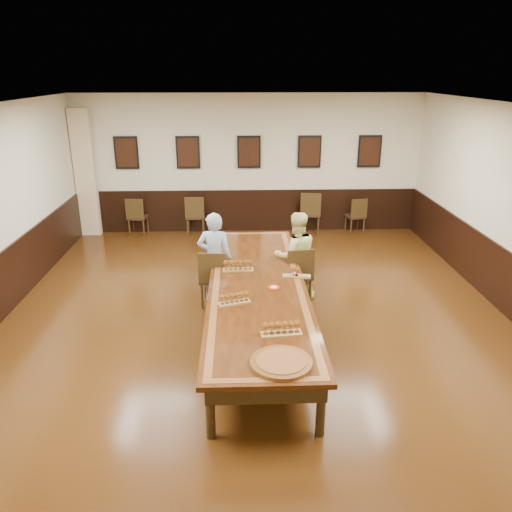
{
  "coord_description": "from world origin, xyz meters",
  "views": [
    {
      "loc": [
        -0.26,
        -6.64,
        3.67
      ],
      "look_at": [
        0.0,
        0.5,
        1.0
      ],
      "focal_mm": 35.0,
      "sensor_mm": 36.0,
      "label": 1
    }
  ],
  "objects_px": {
    "spare_chair_c": "(311,212)",
    "conference_table": "(257,293)",
    "chair_woman": "(297,273)",
    "person_woman": "(296,256)",
    "spare_chair_a": "(138,216)",
    "spare_chair_d": "(355,215)",
    "spare_chair_b": "(195,215)",
    "carved_platter": "(281,362)",
    "chair_man": "(214,277)",
    "person_man": "(215,258)"
  },
  "relations": [
    {
      "from": "spare_chair_c",
      "to": "chair_woman",
      "type": "bearing_deg",
      "value": 88.33
    },
    {
      "from": "chair_woman",
      "to": "person_woman",
      "type": "relative_size",
      "value": 0.64
    },
    {
      "from": "spare_chair_b",
      "to": "spare_chair_d",
      "type": "distance_m",
      "value": 3.8
    },
    {
      "from": "spare_chair_a",
      "to": "person_man",
      "type": "xyz_separation_m",
      "value": [
        1.98,
        -3.76,
        0.32
      ]
    },
    {
      "from": "spare_chair_c",
      "to": "spare_chair_b",
      "type": "bearing_deg",
      "value": 10.16
    },
    {
      "from": "spare_chair_a",
      "to": "spare_chair_d",
      "type": "xyz_separation_m",
      "value": [
        5.16,
        -0.04,
        -0.02
      ]
    },
    {
      "from": "spare_chair_b",
      "to": "chair_man",
      "type": "bearing_deg",
      "value": 98.21
    },
    {
      "from": "conference_table",
      "to": "spare_chair_c",
      "type": "bearing_deg",
      "value": 73.0
    },
    {
      "from": "chair_woman",
      "to": "spare_chair_a",
      "type": "xyz_separation_m",
      "value": [
        -3.34,
        3.75,
        -0.03
      ]
    },
    {
      "from": "spare_chair_c",
      "to": "spare_chair_d",
      "type": "xyz_separation_m",
      "value": [
        1.07,
        -0.01,
        -0.08
      ]
    },
    {
      "from": "spare_chair_a",
      "to": "conference_table",
      "type": "relative_size",
      "value": 0.18
    },
    {
      "from": "person_woman",
      "to": "carved_platter",
      "type": "xyz_separation_m",
      "value": [
        -0.52,
        -3.26,
        0.02
      ]
    },
    {
      "from": "spare_chair_a",
      "to": "person_woman",
      "type": "bearing_deg",
      "value": 138.33
    },
    {
      "from": "chair_man",
      "to": "carved_platter",
      "type": "relative_size",
      "value": 1.17
    },
    {
      "from": "chair_man",
      "to": "spare_chair_b",
      "type": "height_order",
      "value": "chair_man"
    },
    {
      "from": "chair_man",
      "to": "spare_chair_a",
      "type": "distance_m",
      "value": 4.33
    },
    {
      "from": "spare_chair_b",
      "to": "conference_table",
      "type": "xyz_separation_m",
      "value": [
        1.27,
        -4.74,
        0.14
      ]
    },
    {
      "from": "person_man",
      "to": "carved_platter",
      "type": "distance_m",
      "value": 3.25
    },
    {
      "from": "carved_platter",
      "to": "spare_chair_a",
      "type": "bearing_deg",
      "value": 112.1
    },
    {
      "from": "spare_chair_a",
      "to": "spare_chair_c",
      "type": "bearing_deg",
      "value": -174.37
    },
    {
      "from": "spare_chair_c",
      "to": "conference_table",
      "type": "bearing_deg",
      "value": 82.72
    },
    {
      "from": "conference_table",
      "to": "person_woman",
      "type": "bearing_deg",
      "value": 58.85
    },
    {
      "from": "spare_chair_d",
      "to": "person_woman",
      "type": "distance_m",
      "value": 4.06
    },
    {
      "from": "spare_chair_a",
      "to": "spare_chair_d",
      "type": "relative_size",
      "value": 1.05
    },
    {
      "from": "chair_woman",
      "to": "spare_chair_c",
      "type": "xyz_separation_m",
      "value": [
        0.75,
        3.72,
        0.02
      ]
    },
    {
      "from": "spare_chair_b",
      "to": "spare_chair_d",
      "type": "bearing_deg",
      "value": 179.29
    },
    {
      "from": "chair_man",
      "to": "person_man",
      "type": "xyz_separation_m",
      "value": [
        0.01,
        0.1,
        0.29
      ]
    },
    {
      "from": "chair_woman",
      "to": "person_man",
      "type": "bearing_deg",
      "value": -8.55
    },
    {
      "from": "spare_chair_a",
      "to": "person_man",
      "type": "height_order",
      "value": "person_man"
    },
    {
      "from": "chair_woman",
      "to": "conference_table",
      "type": "bearing_deg",
      "value": 46.72
    },
    {
      "from": "spare_chair_d",
      "to": "conference_table",
      "type": "xyz_separation_m",
      "value": [
        -2.53,
        -4.75,
        0.18
      ]
    },
    {
      "from": "person_man",
      "to": "spare_chair_b",
      "type": "bearing_deg",
      "value": -75.41
    },
    {
      "from": "chair_woman",
      "to": "conference_table",
      "type": "xyz_separation_m",
      "value": [
        -0.71,
        -1.04,
        0.13
      ]
    },
    {
      "from": "spare_chair_a",
      "to": "spare_chair_d",
      "type": "height_order",
      "value": "spare_chair_a"
    },
    {
      "from": "chair_woman",
      "to": "spare_chair_b",
      "type": "relative_size",
      "value": 1.03
    },
    {
      "from": "chair_woman",
      "to": "person_woman",
      "type": "bearing_deg",
      "value": -90.0
    },
    {
      "from": "person_woman",
      "to": "conference_table",
      "type": "height_order",
      "value": "person_woman"
    },
    {
      "from": "spare_chair_b",
      "to": "chair_woman",
      "type": "bearing_deg",
      "value": 117.34
    },
    {
      "from": "person_man",
      "to": "conference_table",
      "type": "distance_m",
      "value": 1.23
    },
    {
      "from": "spare_chair_b",
      "to": "conference_table",
      "type": "height_order",
      "value": "spare_chair_b"
    },
    {
      "from": "person_man",
      "to": "chair_man",
      "type": "bearing_deg",
      "value": 90.0
    },
    {
      "from": "chair_man",
      "to": "spare_chair_d",
      "type": "bearing_deg",
      "value": -124.7
    },
    {
      "from": "spare_chair_b",
      "to": "person_man",
      "type": "xyz_separation_m",
      "value": [
        0.62,
        -3.71,
        0.3
      ]
    },
    {
      "from": "chair_woman",
      "to": "carved_platter",
      "type": "xyz_separation_m",
      "value": [
        -0.54,
        -3.16,
        0.29
      ]
    },
    {
      "from": "spare_chair_d",
      "to": "spare_chair_c",
      "type": "bearing_deg",
      "value": -12.47
    },
    {
      "from": "spare_chair_a",
      "to": "spare_chair_d",
      "type": "distance_m",
      "value": 5.16
    },
    {
      "from": "person_woman",
      "to": "person_man",
      "type": "bearing_deg",
      "value": -4.26
    },
    {
      "from": "chair_man",
      "to": "person_man",
      "type": "height_order",
      "value": "person_man"
    },
    {
      "from": "chair_woman",
      "to": "spare_chair_c",
      "type": "bearing_deg",
      "value": -110.49
    },
    {
      "from": "carved_platter",
      "to": "spare_chair_c",
      "type": "bearing_deg",
      "value": 79.41
    }
  ]
}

